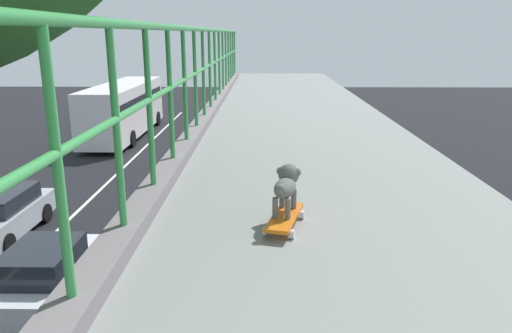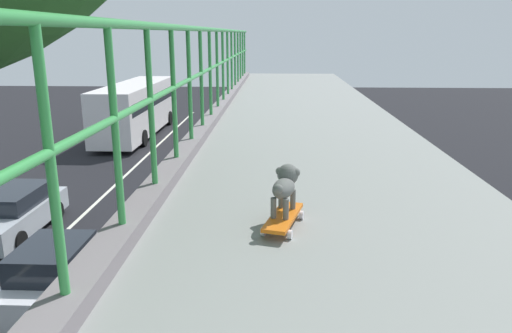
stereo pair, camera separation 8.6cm
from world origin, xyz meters
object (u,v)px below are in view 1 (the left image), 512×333
at_px(car_white_fifth, 49,275).
at_px(city_bus, 124,107).
at_px(car_silver_sixth, 2,215).
at_px(small_dog, 286,184).
at_px(toy_skateboard, 285,218).

distance_m(car_white_fifth, city_bus, 20.14).
bearing_deg(car_silver_sixth, small_dog, -53.40).
xyz_separation_m(car_white_fifth, toy_skateboard, (5.25, -7.54, 4.43)).
bearing_deg(car_white_fifth, city_bus, 100.42).
distance_m(city_bus, toy_skateboard, 28.91).
xyz_separation_m(car_white_fifth, city_bus, (-3.64, 19.78, 1.13)).
bearing_deg(car_silver_sixth, car_white_fifth, -50.85).
bearing_deg(toy_skateboard, small_dog, 82.53).
height_order(car_white_fifth, toy_skateboard, toy_skateboard).
bearing_deg(small_dog, car_white_fifth, 125.17).
xyz_separation_m(car_silver_sixth, small_dog, (8.46, -11.40, 4.64)).
xyz_separation_m(car_silver_sixth, city_bus, (-0.43, 15.84, 1.14)).
height_order(city_bus, toy_skateboard, toy_skateboard).
bearing_deg(small_dog, city_bus, 108.08).
relative_size(car_silver_sixth, city_bus, 0.40).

